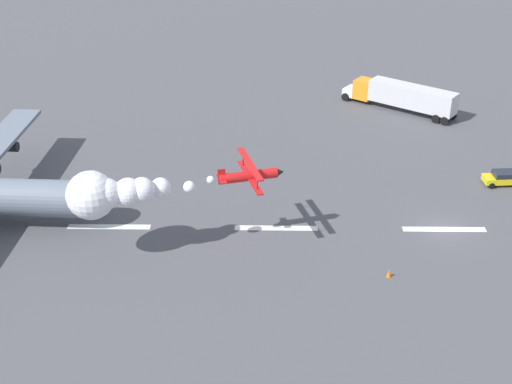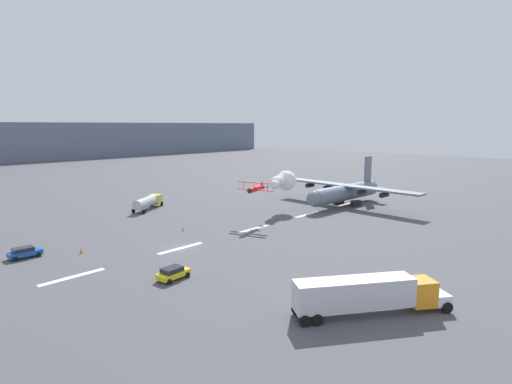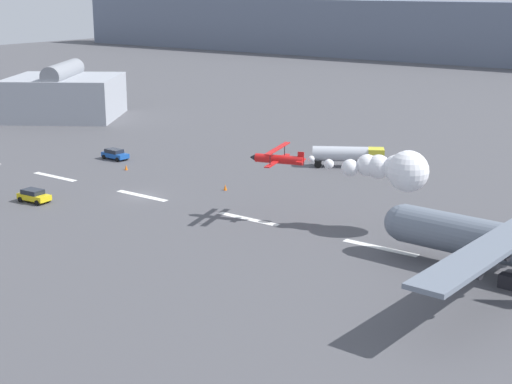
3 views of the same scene
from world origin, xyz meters
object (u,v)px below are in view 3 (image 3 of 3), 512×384
fuel_tanker_truck (349,155)px  traffic_cone_far (225,187)px  cargo_transport_plane (510,243)px  airport_staff_sedan (115,154)px  stunt_biplane_red (390,169)px  followme_car_yellow (34,195)px  traffic_cone_near (126,167)px

fuel_tanker_truck → traffic_cone_far: bearing=-106.3°
cargo_transport_plane → airport_staff_sedan: (-62.52, 12.74, -2.41)m
stunt_biplane_red → traffic_cone_far: bearing=173.5°
traffic_cone_far → airport_staff_sedan: bearing=170.2°
followme_car_yellow → traffic_cone_near: bearing=99.7°
cargo_transport_plane → stunt_biplane_red: (-14.67, 5.88, 3.38)m
followme_car_yellow → stunt_biplane_red: bearing=21.2°
traffic_cone_far → stunt_biplane_red: bearing=-6.5°
stunt_biplane_red → fuel_tanker_truck: 29.55m
airport_staff_sedan → traffic_cone_far: (24.06, -4.17, -0.44)m
stunt_biplane_red → traffic_cone_near: 42.20m
fuel_tanker_truck → followme_car_yellow: (-20.74, -38.04, -0.94)m
stunt_biplane_red → fuel_tanker_truck: stunt_biplane_red is taller
stunt_biplane_red → airport_staff_sedan: (-47.85, 6.86, -5.79)m
followme_car_yellow → airport_staff_sedan: (-9.30, 21.82, 0.00)m
followme_car_yellow → traffic_cone_near: 18.28m
followme_car_yellow → traffic_cone_far: followme_car_yellow is taller
fuel_tanker_truck → followme_car_yellow: size_ratio=2.35×
traffic_cone_near → traffic_cone_far: same height
cargo_transport_plane → traffic_cone_far: 39.51m
cargo_transport_plane → followme_car_yellow: cargo_transport_plane is taller
followme_car_yellow → airport_staff_sedan: bearing=113.1°
followme_car_yellow → traffic_cone_far: 23.02m
cargo_transport_plane → traffic_cone_near: (-56.30, 8.93, -2.85)m
traffic_cone_near → followme_car_yellow: bearing=-80.3°
stunt_biplane_red → traffic_cone_near: stunt_biplane_red is taller
airport_staff_sedan → traffic_cone_near: 7.31m
stunt_biplane_red → traffic_cone_far: 24.73m
traffic_cone_far → fuel_tanker_truck: bearing=73.7°
fuel_tanker_truck → cargo_transport_plane: bearing=-41.7°
fuel_tanker_truck → traffic_cone_near: 31.15m
stunt_biplane_red → followme_car_yellow: size_ratio=4.55×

